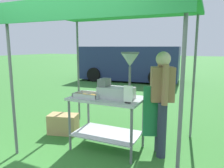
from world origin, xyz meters
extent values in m
plane|color=#33702D|center=(0.00, 6.00, 0.00)|extent=(70.00, 70.00, 0.00)
cylinder|color=slate|center=(-0.97, 0.29, 1.11)|extent=(0.04, 0.04, 2.22)
cylinder|color=slate|center=(1.50, 0.29, 1.11)|extent=(0.04, 0.04, 2.22)
cylinder|color=slate|center=(-0.97, 2.11, 1.11)|extent=(0.04, 0.04, 2.22)
cylinder|color=slate|center=(1.50, 2.11, 1.11)|extent=(0.04, 0.04, 2.22)
cube|color=#2D934C|center=(0.26, 1.20, 2.25)|extent=(2.66, 2.02, 0.05)
cube|color=#2D934C|center=(0.26, 0.20, 2.11)|extent=(2.66, 0.02, 0.24)
cube|color=#B7B7BC|center=(0.26, 1.05, 0.86)|extent=(1.16, 0.70, 0.04)
cube|color=#B7B7BC|center=(0.26, 1.05, 0.26)|extent=(1.07, 0.64, 0.02)
cylinder|color=slate|center=(-0.26, 0.75, 0.42)|extent=(0.04, 0.04, 0.84)
cylinder|color=slate|center=(0.79, 0.75, 0.42)|extent=(0.04, 0.04, 0.84)
cylinder|color=slate|center=(-0.26, 1.35, 0.42)|extent=(0.04, 0.04, 0.84)
cylinder|color=slate|center=(0.79, 1.35, 0.42)|extent=(0.04, 0.04, 0.84)
cube|color=#B7B7BC|center=(-0.01, 0.93, 0.88)|extent=(0.44, 0.28, 0.01)
cube|color=#B7B7BC|center=(-0.01, 0.80, 0.92)|extent=(0.44, 0.01, 0.06)
cube|color=#B7B7BC|center=(-0.01, 1.06, 0.92)|extent=(0.44, 0.01, 0.06)
cube|color=#B7B7BC|center=(-0.22, 0.93, 0.92)|extent=(0.01, 0.28, 0.06)
cube|color=#B7B7BC|center=(0.20, 0.93, 0.92)|extent=(0.01, 0.28, 0.06)
torus|color=#EAB251|center=(-0.06, 0.87, 0.90)|extent=(0.11, 0.11, 0.02)
torus|color=#EAB251|center=(0.11, 0.97, 0.90)|extent=(0.09, 0.09, 0.02)
torus|color=#EAB251|center=(-0.11, 0.98, 0.90)|extent=(0.09, 0.09, 0.02)
torus|color=#EAB251|center=(0.05, 0.91, 0.90)|extent=(0.11, 0.11, 0.02)
torus|color=#EAB251|center=(-0.03, 0.95, 0.90)|extent=(0.10, 0.10, 0.02)
torus|color=#EAB251|center=(-0.18, 0.94, 0.90)|extent=(0.09, 0.09, 0.02)
torus|color=#EAB251|center=(0.16, 0.87, 0.90)|extent=(0.09, 0.09, 0.02)
torus|color=#EAB251|center=(-0.18, 0.86, 0.90)|extent=(0.11, 0.11, 0.02)
torus|color=#EAB251|center=(0.03, 1.00, 0.90)|extent=(0.11, 0.11, 0.02)
torus|color=#EAB251|center=(0.01, 0.84, 0.90)|extent=(0.11, 0.11, 0.02)
cube|color=#B7B7BC|center=(0.43, 1.04, 0.97)|extent=(0.56, 0.28, 0.18)
cube|color=slate|center=(0.22, 1.04, 1.12)|extent=(0.14, 0.22, 0.12)
cylinder|color=slate|center=(0.65, 1.04, 1.22)|extent=(0.04, 0.04, 0.33)
cone|color=#B7B7BC|center=(0.65, 1.04, 1.48)|extent=(0.26, 0.26, 0.19)
cylinder|color=slate|center=(0.65, 1.04, 1.59)|extent=(0.27, 0.27, 0.02)
cube|color=black|center=(0.70, 0.84, 0.88)|extent=(0.08, 0.05, 0.02)
cube|color=white|center=(0.70, 0.84, 1.01)|extent=(0.13, 0.02, 0.24)
cylinder|color=#2D3347|center=(1.15, 1.14, 0.43)|extent=(0.14, 0.14, 0.86)
cylinder|color=#2D3347|center=(1.07, 1.32, 0.43)|extent=(0.14, 0.14, 0.86)
cube|color=#9E704C|center=(1.11, 1.23, 1.12)|extent=(0.40, 0.33, 0.52)
cube|color=#237F47|center=(1.00, 1.18, 0.69)|extent=(0.30, 0.14, 0.80)
cylinder|color=#9E704C|center=(1.19, 1.02, 1.15)|extent=(0.12, 0.12, 0.58)
cylinder|color=#9E704C|center=(1.03, 1.43, 1.15)|extent=(0.12, 0.12, 0.58)
sphere|color=beige|center=(1.11, 1.23, 1.50)|extent=(0.22, 0.22, 0.22)
cube|color=tan|center=(-0.79, 1.27, 0.19)|extent=(0.62, 0.44, 0.38)
cube|color=navy|center=(-1.97, 8.21, 0.89)|extent=(4.96, 2.29, 1.60)
cube|color=#1E2833|center=(-3.84, 8.06, 1.29)|extent=(0.23, 1.62, 0.70)
cylinder|color=black|center=(-3.38, 7.16, 0.34)|extent=(0.70, 0.30, 0.68)
cylinder|color=black|center=(-3.53, 9.02, 0.34)|extent=(0.70, 0.30, 0.68)
cylinder|color=black|center=(-0.40, 7.41, 0.34)|extent=(0.70, 0.30, 0.68)
cylinder|color=black|center=(-0.55, 9.26, 0.34)|extent=(0.70, 0.30, 0.68)
camera|label=1|loc=(1.74, -2.00, 1.68)|focal=34.62mm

